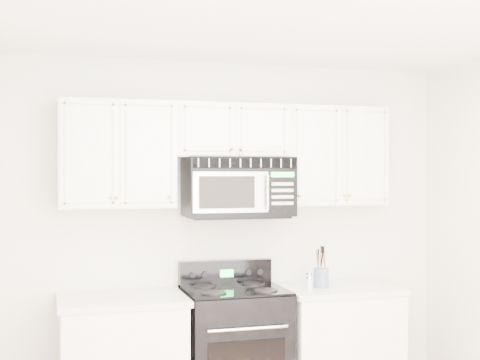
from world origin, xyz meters
name	(u,v)px	position (x,y,z in m)	size (l,w,h in m)	color
room	(311,264)	(0.00, 0.00, 1.30)	(3.51, 3.51, 2.61)	#9E6041
base_cabinet_right	(337,351)	(0.80, 1.44, 0.43)	(0.86, 0.65, 0.92)	white
range	(235,351)	(0.00, 1.45, 0.48)	(0.71, 0.65, 1.11)	black
upper_cabinets	(229,150)	(0.00, 1.58, 1.93)	(2.44, 0.37, 0.75)	white
microwave	(238,186)	(0.06, 1.55, 1.67)	(0.78, 0.44, 0.43)	black
utensil_crock	(321,277)	(0.66, 1.40, 1.00)	(0.11, 0.11, 0.30)	slate
shaker_salt	(309,283)	(0.51, 1.29, 0.97)	(0.04, 0.04, 0.11)	silver
shaker_pepper	(309,279)	(0.58, 1.46, 0.97)	(0.04, 0.04, 0.11)	silver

